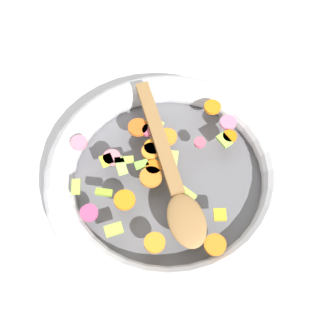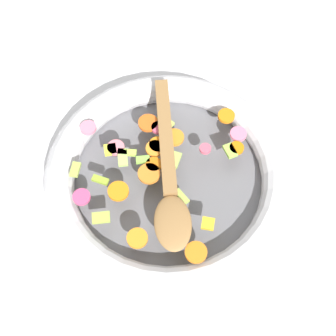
# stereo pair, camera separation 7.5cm
# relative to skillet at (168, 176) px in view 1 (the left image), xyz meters

# --- Properties ---
(ground_plane) EXTENTS (4.00, 4.00, 0.00)m
(ground_plane) POSITION_rel_skillet_xyz_m (0.00, 0.00, -0.02)
(ground_plane) COLOR silver
(skillet) EXTENTS (0.41, 0.41, 0.05)m
(skillet) POSITION_rel_skillet_xyz_m (0.00, 0.00, 0.00)
(skillet) COLOR slate
(skillet) RESTS_ON ground_plane
(chopped_vegetables) EXTENTS (0.30, 0.31, 0.01)m
(chopped_vegetables) POSITION_rel_skillet_xyz_m (-0.01, -0.02, 0.03)
(chopped_vegetables) COLOR orange
(chopped_vegetables) RESTS_ON skillet
(wooden_spoon) EXTENTS (0.31, 0.13, 0.01)m
(wooden_spoon) POSITION_rel_skillet_xyz_m (0.02, -0.01, 0.04)
(wooden_spoon) COLOR olive
(wooden_spoon) RESTS_ON chopped_vegetables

